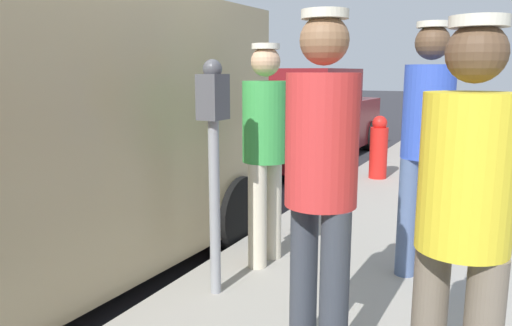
% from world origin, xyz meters
% --- Properties ---
extents(ground_plane, '(80.00, 80.00, 0.00)m').
position_xyz_m(ground_plane, '(0.00, 0.00, 0.00)').
color(ground_plane, '#2D2D33').
extents(parking_meter_near, '(0.14, 0.18, 1.52)m').
position_xyz_m(parking_meter_near, '(1.35, 0.26, 1.18)').
color(parking_meter_near, gray).
rests_on(parking_meter_near, sidewalk_slab).
extents(pedestrian_in_red, '(0.34, 0.34, 1.71)m').
position_xyz_m(pedestrian_in_red, '(2.23, -0.20, 1.13)').
color(pedestrian_in_red, '#383D47').
rests_on(pedestrian_in_red, sidewalk_slab).
extents(pedestrian_in_green, '(0.34, 0.36, 1.64)m').
position_xyz_m(pedestrian_in_green, '(1.41, 0.88, 1.09)').
color(pedestrian_in_green, beige).
rests_on(pedestrian_in_green, sidewalk_slab).
extents(pedestrian_in_yellow, '(0.34, 0.34, 1.63)m').
position_xyz_m(pedestrian_in_yellow, '(2.87, -0.42, 1.08)').
color(pedestrian_in_yellow, '#726656').
rests_on(pedestrian_in_yellow, sidewalk_slab).
extents(pedestrian_in_blue, '(0.34, 0.34, 1.77)m').
position_xyz_m(pedestrian_in_blue, '(2.49, 1.20, 1.17)').
color(pedestrian_in_blue, '#4C608C').
rests_on(pedestrian_in_blue, sidewalk_slab).
extents(parked_sedan_ahead, '(2.01, 4.43, 1.65)m').
position_xyz_m(parked_sedan_ahead, '(-0.41, 6.08, 0.75)').
color(parked_sedan_ahead, maroon).
rests_on(parked_sedan_ahead, ground).
extents(traffic_light_corner, '(2.48, 0.42, 5.20)m').
position_xyz_m(traffic_light_corner, '(-6.60, 11.64, 3.52)').
color(traffic_light_corner, black).
rests_on(traffic_light_corner, ground).
extents(fire_hydrant, '(0.24, 0.24, 0.86)m').
position_xyz_m(fire_hydrant, '(1.45, 4.32, 0.57)').
color(fire_hydrant, red).
rests_on(fire_hydrant, sidewalk_slab).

